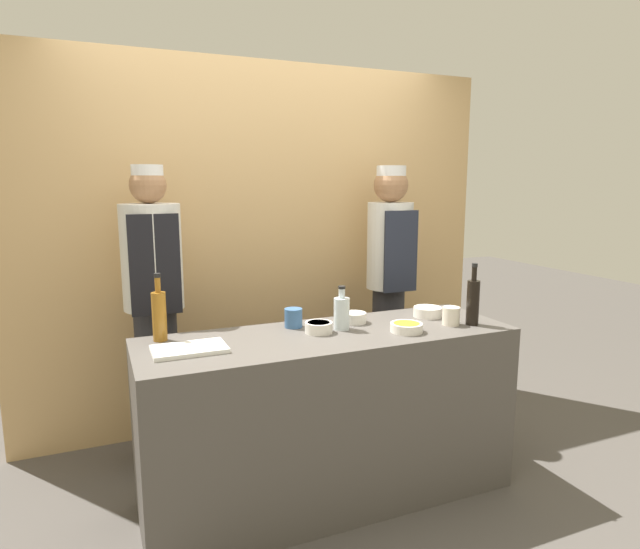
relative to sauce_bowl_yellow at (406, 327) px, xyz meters
name	(u,v)px	position (x,y,z in m)	size (l,w,h in m)	color
ground_plane	(329,495)	(-0.37, 0.13, -0.91)	(14.00, 14.00, 0.00)	#4C4742
cabinet_wall	(262,246)	(-0.37, 1.26, 0.29)	(3.24, 0.18, 2.40)	tan
counter	(329,416)	(-0.37, 0.13, -0.47)	(1.89, 0.61, 0.88)	#514C47
sauce_bowl_yellow	(406,327)	(0.00, 0.00, 0.00)	(0.16, 0.16, 0.05)	white
sauce_bowl_white	(428,311)	(0.28, 0.22, 0.00)	(0.16, 0.16, 0.05)	white
sauce_bowl_brown	(354,317)	(-0.16, 0.26, 0.01)	(0.13, 0.13, 0.06)	white
sauce_bowl_purple	(319,327)	(-0.41, 0.16, 0.00)	(0.14, 0.14, 0.05)	white
cutting_board	(189,349)	(-1.06, 0.11, -0.02)	(0.33, 0.20, 0.02)	white
bottle_clear	(342,312)	(-0.28, 0.17, 0.06)	(0.08, 0.08, 0.23)	silver
bottle_soy	(473,301)	(0.40, -0.01, 0.10)	(0.07, 0.07, 0.33)	black
bottle_amber	(159,315)	(-1.16, 0.33, 0.10)	(0.07, 0.07, 0.33)	#9E661E
cup_cream	(451,316)	(0.29, 0.03, 0.02)	(0.09, 0.09, 0.10)	silver
cup_blue	(293,318)	(-0.49, 0.31, 0.02)	(0.09, 0.09, 0.10)	#386093
chef_left	(154,305)	(-1.13, 0.86, 0.03)	(0.33, 0.33, 1.73)	#28282D
chef_right	(389,281)	(0.40, 0.86, 0.06)	(0.30, 0.30, 1.74)	#28282D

